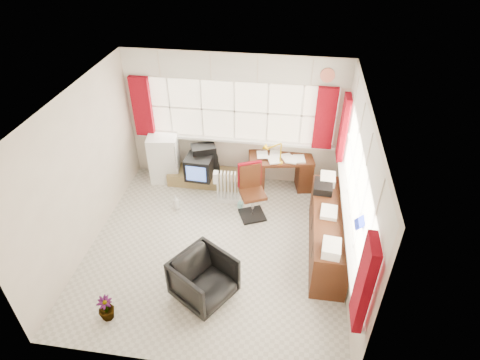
% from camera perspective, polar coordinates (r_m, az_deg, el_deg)
% --- Properties ---
extents(ground, '(4.00, 4.00, 0.00)m').
position_cam_1_polar(ground, '(6.55, -3.44, -9.50)').
color(ground, beige).
rests_on(ground, ground).
extents(room_walls, '(4.00, 4.00, 4.00)m').
position_cam_1_polar(room_walls, '(5.59, -3.98, 1.41)').
color(room_walls, beige).
rests_on(room_walls, ground).
extents(window_back, '(3.70, 0.12, 3.60)m').
position_cam_1_polar(window_back, '(7.50, -0.80, 6.18)').
color(window_back, '#F5E4C2').
rests_on(window_back, room_walls).
extents(window_right, '(0.12, 3.70, 3.60)m').
position_cam_1_polar(window_right, '(5.89, 15.16, -4.66)').
color(window_right, '#F5E4C2').
rests_on(window_right, room_walls).
extents(curtains, '(3.83, 3.83, 1.15)m').
position_cam_1_polar(curtains, '(6.29, 6.07, 5.07)').
color(curtains, maroon).
rests_on(curtains, room_walls).
extents(overhead_cabinets, '(3.98, 3.98, 0.48)m').
position_cam_1_polar(overhead_cabinets, '(5.98, 7.12, 11.86)').
color(overhead_cabinets, beige).
rests_on(overhead_cabinets, room_walls).
extents(desk, '(1.26, 0.78, 0.71)m').
position_cam_1_polar(desk, '(7.61, 5.74, 1.40)').
color(desk, '#4E2512').
rests_on(desk, ground).
extents(desk_lamp, '(0.18, 0.17, 0.44)m').
position_cam_1_polar(desk_lamp, '(7.11, 5.85, 4.47)').
color(desk_lamp, '#DCB209').
rests_on(desk_lamp, desk).
extents(task_chair, '(0.55, 0.57, 1.00)m').
position_cam_1_polar(task_chair, '(6.85, 1.57, -1.18)').
color(task_chair, black).
rests_on(task_chair, ground).
extents(office_chair, '(1.02, 1.02, 0.68)m').
position_cam_1_polar(office_chair, '(5.67, -5.16, -13.83)').
color(office_chair, black).
rests_on(office_chair, ground).
extents(radiator, '(0.43, 0.20, 0.63)m').
position_cam_1_polar(radiator, '(7.28, -1.67, -1.39)').
color(radiator, white).
rests_on(radiator, ground).
extents(credenza, '(0.50, 2.00, 0.85)m').
position_cam_1_polar(credenza, '(6.37, 12.35, -7.19)').
color(credenza, '#4E2512').
rests_on(credenza, ground).
extents(file_tray, '(0.31, 0.39, 0.13)m').
position_cam_1_polar(file_tray, '(6.55, 11.75, -0.92)').
color(file_tray, black).
rests_on(file_tray, credenza).
extents(tv_bench, '(1.40, 0.50, 0.25)m').
position_cam_1_polar(tv_bench, '(7.85, -4.97, 0.43)').
color(tv_bench, '#977E4B').
rests_on(tv_bench, ground).
extents(crt_tv, '(0.51, 0.48, 0.44)m').
position_cam_1_polar(crt_tv, '(7.52, -5.80, 1.81)').
color(crt_tv, black).
rests_on(crt_tv, tv_bench).
extents(hifi_stack, '(0.62, 0.52, 0.56)m').
position_cam_1_polar(hifi_stack, '(7.67, -5.13, 2.94)').
color(hifi_stack, black).
rests_on(hifi_stack, tv_bench).
extents(mini_fridge, '(0.63, 0.63, 0.94)m').
position_cam_1_polar(mini_fridge, '(7.93, -10.64, 3.29)').
color(mini_fridge, white).
rests_on(mini_fridge, ground).
extents(spray_bottle_a, '(0.14, 0.14, 0.28)m').
position_cam_1_polar(spray_bottle_a, '(7.26, -9.09, -3.16)').
color(spray_bottle_a, silver).
rests_on(spray_bottle_a, ground).
extents(spray_bottle_b, '(0.10, 0.10, 0.17)m').
position_cam_1_polar(spray_bottle_b, '(7.22, 0.05, -3.38)').
color(spray_bottle_b, '#97E1DB').
rests_on(spray_bottle_b, ground).
extents(flower_vase, '(0.24, 0.24, 0.38)m').
position_cam_1_polar(flower_vase, '(5.81, -18.54, -16.89)').
color(flower_vase, black).
rests_on(flower_vase, ground).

